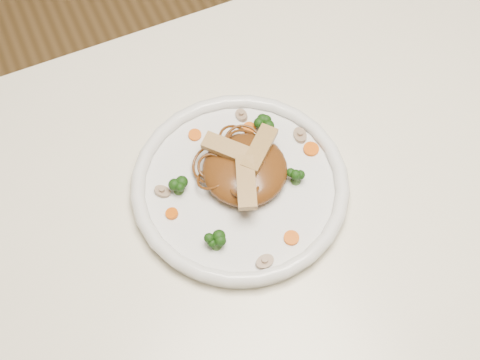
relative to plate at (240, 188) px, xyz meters
name	(u,v)px	position (x,y,z in m)	size (l,w,h in m)	color
ground	(290,357)	(0.10, -0.07, -0.76)	(4.00, 4.00, 0.00)	brown
table	(317,234)	(0.10, -0.07, -0.11)	(1.20, 0.80, 0.75)	white
plate	(240,188)	(0.00, 0.00, 0.00)	(0.30, 0.30, 0.02)	white
noodle_mound	(245,169)	(0.01, 0.01, 0.02)	(0.12, 0.12, 0.04)	#623312
chicken_a	(259,149)	(0.04, 0.02, 0.05)	(0.08, 0.02, 0.01)	tan
chicken_b	(229,149)	(0.00, 0.04, 0.05)	(0.07, 0.02, 0.01)	tan
chicken_c	(246,182)	(0.00, -0.02, 0.05)	(0.08, 0.02, 0.01)	tan
broccoli_0	(264,124)	(0.07, 0.07, 0.02)	(0.02, 0.02, 0.03)	#1A400D
broccoli_1	(178,186)	(-0.08, 0.03, 0.02)	(0.02, 0.02, 0.03)	#1A400D
broccoli_2	(216,242)	(-0.07, -0.07, 0.02)	(0.02, 0.02, 0.03)	#1A400D
broccoli_3	(296,175)	(0.07, -0.03, 0.03)	(0.03, 0.03, 0.03)	#1A400D
carrot_0	(249,128)	(0.05, 0.08, 0.01)	(0.02, 0.02, 0.01)	#E35B08
carrot_1	(172,214)	(-0.10, 0.00, 0.01)	(0.02, 0.02, 0.01)	#E35B08
carrot_2	(311,149)	(0.11, 0.01, 0.01)	(0.02, 0.02, 0.01)	#E35B08
carrot_3	(195,135)	(-0.03, 0.10, 0.01)	(0.02, 0.02, 0.01)	#E35B08
carrot_4	(291,238)	(0.03, -0.10, 0.01)	(0.02, 0.02, 0.01)	#E35B08
mushroom_0	(265,262)	(-0.02, -0.12, 0.01)	(0.03, 0.03, 0.01)	tan
mushroom_1	(300,135)	(0.11, 0.04, 0.01)	(0.03, 0.03, 0.01)	tan
mushroom_2	(162,192)	(-0.10, 0.03, 0.01)	(0.02, 0.02, 0.01)	tan
mushroom_3	(242,115)	(0.05, 0.10, 0.01)	(0.02, 0.02, 0.01)	tan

